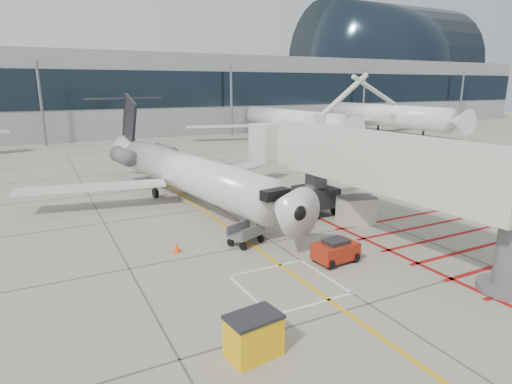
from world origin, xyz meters
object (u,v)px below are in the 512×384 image
pushback_tug (336,250)px  spill_bin (254,335)px  regional_jet (200,156)px  jet_bridge (390,173)px

pushback_tug → spill_bin: size_ratio=1.28×
regional_jet → spill_bin: 17.78m
regional_jet → pushback_tug: regional_jet is taller
regional_jet → jet_bridge: jet_bridge is taller
jet_bridge → spill_bin: size_ratio=11.83×
jet_bridge → regional_jet: bearing=119.0°
regional_jet → jet_bridge: bearing=-65.8°
regional_jet → pushback_tug: size_ratio=13.55×
jet_bridge → pushback_tug: bearing=-170.5°
pushback_tug → regional_jet: bearing=98.7°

